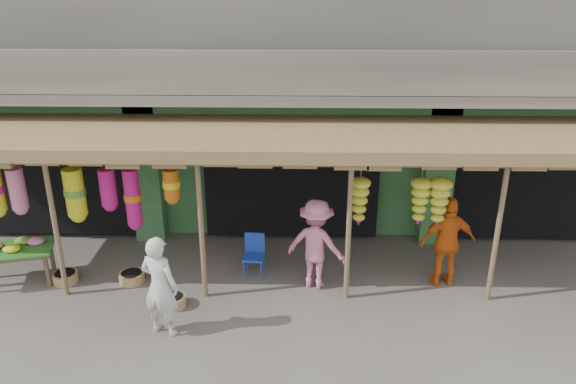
{
  "coord_description": "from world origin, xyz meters",
  "views": [
    {
      "loc": [
        0.15,
        -8.74,
        5.52
      ],
      "look_at": [
        -0.05,
        1.0,
        1.53
      ],
      "focal_mm": 35.0,
      "sensor_mm": 36.0,
      "label": 1
    }
  ],
  "objects_px": {
    "flower_table": "(15,250)",
    "person_vendor": "(448,242)",
    "blue_chair": "(254,252)",
    "person_front": "(160,286)",
    "person_shopper": "(316,244)"
  },
  "relations": [
    {
      "from": "flower_table",
      "to": "person_vendor",
      "type": "relative_size",
      "value": 0.88
    },
    {
      "from": "flower_table",
      "to": "person_shopper",
      "type": "relative_size",
      "value": 0.9
    },
    {
      "from": "flower_table",
      "to": "person_vendor",
      "type": "xyz_separation_m",
      "value": [
        7.86,
        0.09,
        0.2
      ]
    },
    {
      "from": "flower_table",
      "to": "person_front",
      "type": "xyz_separation_m",
      "value": [
        3.03,
        -1.49,
        0.19
      ]
    },
    {
      "from": "flower_table",
      "to": "person_vendor",
      "type": "height_order",
      "value": "person_vendor"
    },
    {
      "from": "person_shopper",
      "to": "blue_chair",
      "type": "bearing_deg",
      "value": 1.09
    },
    {
      "from": "person_front",
      "to": "person_shopper",
      "type": "distance_m",
      "value": 2.87
    },
    {
      "from": "person_front",
      "to": "person_shopper",
      "type": "relative_size",
      "value": 1.01
    },
    {
      "from": "person_vendor",
      "to": "blue_chair",
      "type": "bearing_deg",
      "value": -12.3
    },
    {
      "from": "blue_chair",
      "to": "person_vendor",
      "type": "bearing_deg",
      "value": -0.86
    },
    {
      "from": "flower_table",
      "to": "person_vendor",
      "type": "distance_m",
      "value": 7.87
    },
    {
      "from": "flower_table",
      "to": "blue_chair",
      "type": "distance_m",
      "value": 4.37
    },
    {
      "from": "blue_chair",
      "to": "person_shopper",
      "type": "xyz_separation_m",
      "value": [
        1.15,
        -0.43,
        0.4
      ]
    },
    {
      "from": "flower_table",
      "to": "person_front",
      "type": "bearing_deg",
      "value": -40.55
    },
    {
      "from": "flower_table",
      "to": "person_shopper",
      "type": "height_order",
      "value": "person_shopper"
    }
  ]
}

